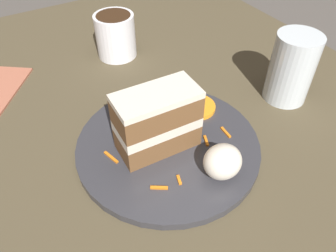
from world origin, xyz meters
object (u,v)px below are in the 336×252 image
drinking_glass (290,72)px  coffee_mug (115,34)px  cake_slice (157,121)px  cream_dollop (222,162)px  plate (168,145)px  orange_garnish (197,107)px

drinking_glass → coffee_mug: 0.34m
cake_slice → coffee_mug: (-0.06, -0.28, -0.01)m
cream_dollop → drinking_glass: (-0.21, -0.09, 0.01)m
plate → cream_dollop: (-0.03, 0.09, 0.03)m
cake_slice → cream_dollop: (-0.05, 0.09, -0.02)m
cake_slice → cream_dollop: 0.10m
orange_garnish → drinking_glass: bearing=165.8°
coffee_mug → orange_garnish: bearing=98.0°
plate → cake_slice: 0.06m
coffee_mug → cream_dollop: bearing=87.6°
orange_garnish → drinking_glass: drinking_glass is taller
orange_garnish → coffee_mug: (0.03, -0.24, 0.03)m
cream_dollop → coffee_mug: 0.37m
orange_garnish → cake_slice: bearing=22.1°
plate → coffee_mug: 0.29m
cream_dollop → coffee_mug: (-0.02, -0.37, 0.01)m
cake_slice → orange_garnish: 0.11m
cream_dollop → orange_garnish: 0.14m
cake_slice → drinking_glass: size_ratio=0.98×
cream_dollop → coffee_mug: bearing=-92.4°
cake_slice → drinking_glass: 0.26m
cake_slice → drinking_glass: drinking_glass is taller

